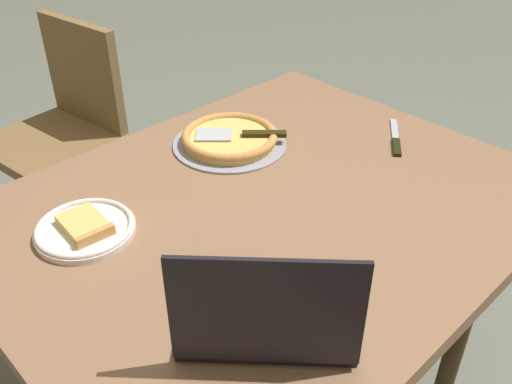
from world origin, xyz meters
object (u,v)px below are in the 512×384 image
pizza_plate (85,228)px  table_knife (396,140)px  dining_table (268,224)px  pizza_tray (230,138)px  chair_near (65,124)px  laptop (267,310)px

pizza_plate → table_knife: pizza_plate is taller
table_knife → dining_table: bearing=-5.0°
pizza_tray → chair_near: bearing=-84.1°
table_knife → chair_near: (0.43, -1.15, -0.22)m
table_knife → chair_near: chair_near is taller
pizza_plate → pizza_tray: 0.49m
dining_table → pizza_tray: 0.30m
laptop → chair_near: size_ratio=0.45×
chair_near → laptop: bearing=77.4°
dining_table → chair_near: size_ratio=1.47×
laptop → pizza_plate: size_ratio=1.78×
laptop → chair_near: bearing=-102.6°
laptop → pizza_plate: laptop is taller
pizza_tray → chair_near: 0.88m
pizza_plate → table_knife: size_ratio=1.18×
chair_near → pizza_tray: bearing=95.9°
laptop → table_knife: bearing=-162.5°
laptop → pizza_plate: (0.09, -0.46, -0.03)m
pizza_tray → table_knife: pizza_tray is taller
dining_table → chair_near: 1.12m
pizza_plate → pizza_tray: size_ratio=0.69×
dining_table → pizza_plate: bearing=-27.6°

